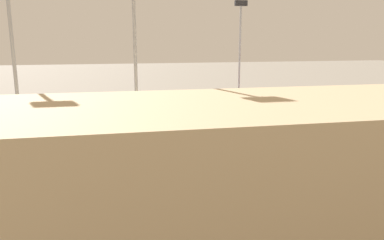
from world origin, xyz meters
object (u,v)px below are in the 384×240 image
at_px(train_on_track_1, 70,120).
at_px(light_mast_2, 240,42).
at_px(light_mast_1, 134,29).
at_px(train_on_track_3, 158,125).
at_px(light_mast_3, 11,32).
at_px(train_on_track_5, 191,138).
at_px(maintenance_shed, 230,188).
at_px(train_on_track_4, 328,126).
at_px(light_mast_0, 10,23).
at_px(train_on_track_0, 257,107).
at_px(train_on_track_2, 261,117).

xyz_separation_m(train_on_track_1, light_mast_2, (-36.46, -8.48, 14.20)).
bearing_deg(light_mast_1, train_on_track_3, -108.25).
bearing_deg(light_mast_3, train_on_track_5, -172.02).
bearing_deg(maintenance_shed, train_on_track_3, -89.02).
relative_size(train_on_track_5, light_mast_3, 4.22).
bearing_deg(light_mast_1, train_on_track_5, -158.81).
relative_size(train_on_track_4, light_mast_3, 2.52).
distance_m(train_on_track_5, light_mast_0, 45.32).
distance_m(train_on_track_3, light_mast_1, 20.99).
xyz_separation_m(train_on_track_1, train_on_track_0, (-39.62, -5.00, -0.05)).
xyz_separation_m(train_on_track_4, light_mast_1, (33.76, 8.16, 16.36)).
bearing_deg(train_on_track_1, train_on_track_4, 161.56).
xyz_separation_m(train_on_track_4, maintenance_shed, (28.76, 33.59, 4.38)).
bearing_deg(maintenance_shed, train_on_track_4, -130.57).
xyz_separation_m(light_mast_0, maintenance_shed, (-27.18, 57.42, -13.65)).
xyz_separation_m(train_on_track_0, light_mast_1, (28.40, 28.16, 16.36)).
distance_m(light_mast_3, maintenance_shed, 34.19).
xyz_separation_m(train_on_track_3, light_mast_3, (19.11, 13.21, 15.36)).
relative_size(light_mast_0, maintenance_shed, 0.65).
xyz_separation_m(train_on_track_4, light_mast_3, (48.53, 8.21, 15.95)).
bearing_deg(light_mast_1, light_mast_0, -55.26).
bearing_deg(light_mast_3, light_mast_2, -141.61).
height_order(train_on_track_0, light_mast_2, light_mast_2).
bearing_deg(train_on_track_4, train_on_track_1, -18.44).
bearing_deg(light_mast_2, maintenance_shed, 70.48).
xyz_separation_m(train_on_track_0, light_mast_2, (3.17, -3.48, 14.25)).
relative_size(train_on_track_4, light_mast_1, 2.45).
bearing_deg(train_on_track_1, light_mast_3, 81.30).
height_order(train_on_track_0, light_mast_1, light_mast_1).
bearing_deg(train_on_track_1, train_on_track_2, 172.21).
relative_size(train_on_track_5, train_on_track_3, 1.00).
bearing_deg(light_mast_0, light_mast_1, 124.74).
xyz_separation_m(train_on_track_2, light_mast_3, (40.11, 18.21, 15.96)).
xyz_separation_m(train_on_track_0, maintenance_shed, (23.40, 53.59, 4.38)).
height_order(light_mast_0, maintenance_shed, light_mast_0).
bearing_deg(train_on_track_5, light_mast_2, -120.96).
height_order(train_on_track_5, light_mast_3, light_mast_3).
height_order(train_on_track_1, light_mast_3, light_mast_3).
relative_size(train_on_track_2, train_on_track_5, 0.39).
bearing_deg(light_mast_2, light_mast_1, 51.42).
xyz_separation_m(train_on_track_1, light_mast_0, (10.96, -8.82, 17.99)).
relative_size(train_on_track_4, train_on_track_0, 1.51).
bearing_deg(train_on_track_2, train_on_track_5, 41.11).
xyz_separation_m(train_on_track_5, train_on_track_1, (19.37, -20.00, -0.55)).
distance_m(train_on_track_0, light_mast_2, 15.00).
xyz_separation_m(train_on_track_3, maintenance_shed, (-0.66, 38.59, 3.79)).
bearing_deg(train_on_track_2, train_on_track_3, 13.40).
bearing_deg(train_on_track_1, train_on_track_5, 134.08).
height_order(light_mast_1, maintenance_shed, light_mast_1).
xyz_separation_m(train_on_track_2, light_mast_1, (25.33, 18.16, 16.37)).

